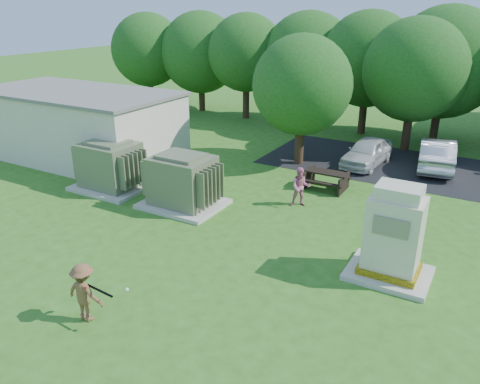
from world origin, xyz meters
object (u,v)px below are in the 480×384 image
Objects in this scene: picnic_table at (326,178)px; person_at_picnic at (301,187)px; generator_cabinet at (393,238)px; car_white at (367,152)px; car_silver_a at (437,154)px; batter at (84,292)px; transformer_left at (110,166)px; transformer_right at (182,182)px.

person_at_picnic is (-0.24, -2.20, 0.29)m from picnic_table.
generator_cabinet reaches higher than car_white.
generator_cabinet is 10.72m from car_silver_a.
generator_cabinet is 1.80× the size of batter.
batter is at bearing -100.16° from picnic_table.
transformer_left reaches higher than picnic_table.
car_white is (-3.35, 9.58, -0.57)m from generator_cabinet.
transformer_right is at bearing 171.81° from generator_cabinet.
person_at_picnic is at bearing 16.39° from transformer_left.
picnic_table is 4.03m from car_white.
generator_cabinet is at bearing -65.22° from car_white.
generator_cabinet is 5.40m from person_at_picnic.
transformer_left is at bearing 174.36° from generator_cabinet.
car_white is at bearing 12.54° from car_silver_a.
batter is at bearing -136.35° from generator_cabinet.
transformer_left is 1.95× the size of person_at_picnic.
batter is 0.41× the size of car_white.
car_white is at bearing -103.50° from batter.
transformer_left is 9.01m from picnic_table.
car_silver_a is (3.57, 5.10, 0.24)m from picnic_table.
generator_cabinet is (11.78, -1.16, 0.24)m from transformer_left.
batter is at bearing -128.75° from person_at_picnic.
person_at_picnic is at bearing -96.11° from picnic_table.
batter is at bearing 62.99° from car_silver_a.
transformer_right is 6.08m from picnic_table.
car_silver_a is (-0.37, 10.70, -0.49)m from generator_cabinet.
car_white is at bearing 54.72° from person_at_picnic.
person_at_picnic reaches higher than batter.
transformer_left is at bearing -53.51° from batter.
batter is 1.00× the size of person_at_picnic.
transformer_right reaches higher than picnic_table.
batter is (5.81, -6.86, -0.20)m from transformer_left.
generator_cabinet is (8.08, -1.16, 0.24)m from transformer_right.
transformer_right is 1.95× the size of person_at_picnic.
car_white is (0.83, 6.18, -0.13)m from person_at_picnic.
transformer_right reaches higher than car_white.
picnic_table is 2.23m from person_at_picnic.
transformer_left is 0.69× the size of car_silver_a.
generator_cabinet reaches higher than picnic_table.
generator_cabinet is at bearing -140.12° from batter.
transformer_left is 1.00× the size of transformer_right.
transformer_right is 1.69× the size of picnic_table.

